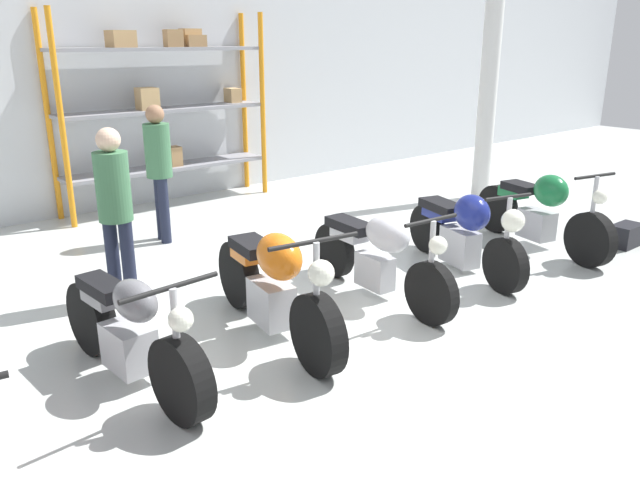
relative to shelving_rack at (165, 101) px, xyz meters
The scene contains 12 objects.
ground_plane 5.28m from the shelving_rack, 98.89° to the right, with size 30.00×30.00×0.00m, color silver.
back_wall 0.88m from the shelving_rack, 154.65° to the left, with size 30.00×0.08×3.60m.
shelving_rack is the anchor object (origin of this frame).
support_pillar 4.95m from the shelving_rack, 34.98° to the right, with size 0.28×0.28×3.60m.
motorcycle_grey 5.56m from the shelving_rack, 119.90° to the right, with size 0.71×1.98×0.98m.
motorcycle_orange 5.09m from the shelving_rack, 106.82° to the right, with size 0.75×2.14×1.08m.
motorcycle_silver 4.85m from the shelving_rack, 91.77° to the right, with size 0.61×2.07×0.99m.
motorcycle_blue 5.03m from the shelving_rack, 76.65° to the right, with size 0.78×1.96×1.01m.
motorcycle_green 5.59m from the shelving_rack, 62.69° to the right, with size 0.77×2.13×1.06m.
person_browsing 3.87m from the shelving_rack, 124.00° to the right, with size 0.44×0.44×1.71m.
person_near_rack 1.98m from the shelving_rack, 120.01° to the right, with size 0.38×0.38×1.72m.
toolbox 6.65m from the shelving_rack, 58.45° to the right, with size 0.44×0.26×0.28m.
Camera 1 is at (-3.51, -3.83, 2.48)m, focal length 35.00 mm.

